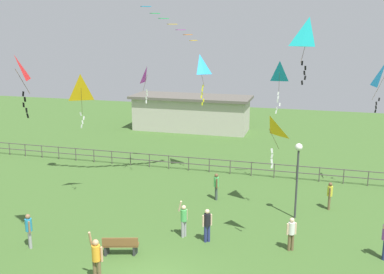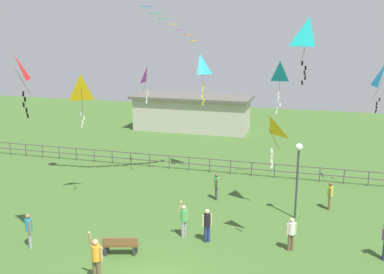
# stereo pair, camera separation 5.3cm
# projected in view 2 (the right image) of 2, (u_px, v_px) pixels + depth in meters

# --- Properties ---
(lamppost) EXTENTS (0.36, 0.36, 3.88)m
(lamppost) POSITION_uv_depth(u_px,v_px,m) (298.00, 163.00, 21.93)
(lamppost) COLOR #38383D
(lamppost) RESTS_ON ground_plane
(park_bench) EXTENTS (1.55, 0.82, 0.85)m
(park_bench) POSITION_uv_depth(u_px,v_px,m) (120.00, 245.00, 18.78)
(park_bench) COLOR brown
(park_bench) RESTS_ON ground_plane
(person_0) EXTENTS (0.39, 0.45, 1.81)m
(person_0) POSITION_uv_depth(u_px,v_px,m) (184.00, 218.00, 20.35)
(person_0) COLOR #99999E
(person_0) RESTS_ON ground_plane
(person_1) EXTENTS (0.40, 0.31, 1.56)m
(person_1) POSITION_uv_depth(u_px,v_px,m) (207.00, 223.00, 19.87)
(person_1) COLOR navy
(person_1) RESTS_ON ground_plane
(person_2) EXTENTS (0.28, 0.45, 1.49)m
(person_2) POSITION_uv_depth(u_px,v_px,m) (330.00, 194.00, 23.46)
(person_2) COLOR brown
(person_2) RESTS_ON ground_plane
(person_3) EXTENTS (0.28, 0.44, 1.53)m
(person_3) POSITION_uv_depth(u_px,v_px,m) (217.00, 185.00, 24.81)
(person_3) COLOR #3F4C47
(person_3) RESTS_ON ground_plane
(person_4) EXTENTS (0.35, 0.37, 1.56)m
(person_4) POSITION_uv_depth(u_px,v_px,m) (29.00, 228.00, 19.35)
(person_4) COLOR #99999E
(person_4) RESTS_ON ground_plane
(person_5) EXTENTS (0.54, 0.32, 2.03)m
(person_5) POSITION_uv_depth(u_px,v_px,m) (96.00, 257.00, 16.69)
(person_5) COLOR brown
(person_5) RESTS_ON ground_plane
(person_6) EXTENTS (0.41, 0.28, 1.51)m
(person_6) POSITION_uv_depth(u_px,v_px,m) (291.00, 232.00, 19.08)
(person_6) COLOR brown
(person_6) RESTS_ON ground_plane
(kite_0) EXTENTS (1.03, 1.01, 2.20)m
(kite_0) POSITION_uv_depth(u_px,v_px,m) (269.00, 130.00, 18.09)
(kite_0) COLOR yellow
(kite_1) EXTENTS (0.81, 0.87, 2.46)m
(kite_1) POSITION_uv_depth(u_px,v_px,m) (16.00, 72.00, 17.39)
(kite_1) COLOR red
(kite_2) EXTENTS (1.07, 1.20, 3.05)m
(kite_2) POSITION_uv_depth(u_px,v_px,m) (200.00, 68.00, 27.90)
(kite_2) COLOR #198CD1
(kite_3) EXTENTS (1.02, 0.84, 2.87)m
(kite_3) POSITION_uv_depth(u_px,v_px,m) (81.00, 90.00, 23.14)
(kite_3) COLOR yellow
(kite_5) EXTENTS (0.49, 0.83, 2.24)m
(kite_5) POSITION_uv_depth(u_px,v_px,m) (148.00, 76.00, 26.61)
(kite_5) COLOR #B22DB2
(kite_6) EXTENTS (1.10, 1.15, 2.93)m
(kite_6) POSITION_uv_depth(u_px,v_px,m) (309.00, 35.00, 19.98)
(kite_6) COLOR #19B2B2
(kite_8) EXTENTS (0.78, 0.92, 3.04)m
(kite_8) POSITION_uv_depth(u_px,v_px,m) (280.00, 75.00, 25.44)
(kite_8) COLOR #198CD1
(waterfront_railing) EXTENTS (36.04, 0.06, 0.95)m
(waterfront_railing) POSITION_uv_depth(u_px,v_px,m) (220.00, 164.00, 29.45)
(waterfront_railing) COLOR #4C4742
(waterfront_railing) RESTS_ON ground_plane
(pavilion_building) EXTENTS (11.12, 4.03, 3.24)m
(pavilion_building) POSITION_uv_depth(u_px,v_px,m) (192.00, 113.00, 41.85)
(pavilion_building) COLOR #B7B2A3
(pavilion_building) RESTS_ON ground_plane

